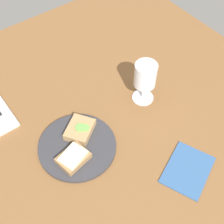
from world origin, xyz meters
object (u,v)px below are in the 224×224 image
object	(u,v)px
plate	(77,146)
sandwich_with_cheese	(73,158)
napkin	(188,170)
wine_glass	(145,76)
sandwich_with_cucumber	(80,129)

from	to	relation	value
plate	sandwich_with_cheese	size ratio (longest dim) A/B	2.42
sandwich_with_cheese	napkin	distance (cm)	34.44
plate	wine_glass	world-z (taller)	wine_glass
sandwich_with_cheese	napkin	world-z (taller)	sandwich_with_cheese
sandwich_with_cucumber	wine_glass	world-z (taller)	wine_glass
napkin	sandwich_with_cheese	bearing A→B (deg)	138.45
sandwich_with_cucumber	napkin	xyz separation A→B (cm)	(18.50, -30.13, -2.34)
plate	wine_glass	size ratio (longest dim) A/B	1.55
plate	sandwich_with_cheese	distance (cm)	5.48
sandwich_with_cucumber	plate	bearing A→B (deg)	-134.65
plate	sandwich_with_cucumber	xyz separation A→B (cm)	(3.61, 3.66, 1.92)
sandwich_with_cheese	wine_glass	xyz separation A→B (cm)	(33.28, 6.93, 8.38)
sandwich_with_cucumber	sandwich_with_cheese	distance (cm)	10.29
sandwich_with_cucumber	napkin	bearing A→B (deg)	-58.45
wine_glass	napkin	world-z (taller)	wine_glass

